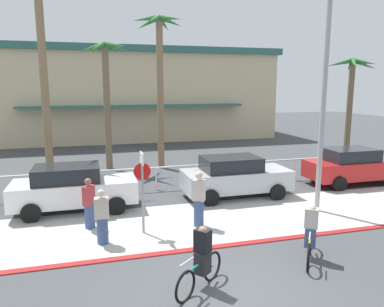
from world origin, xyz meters
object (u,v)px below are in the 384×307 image
object	(u,v)px
palm_tree_2	(159,60)
stop_sign_bike_lane	(142,181)
palm_tree_3	(351,84)
car_silver_2	(235,176)
pedestrian_1	(89,205)
pedestrian_2	(102,219)
car_white_1	(73,188)
cyclist_teal_1	(201,260)
palm_tree_1	(106,77)
pedestrian_0	(199,201)
palm_tree_0	(40,30)
car_red_3	(352,166)
cyclist_yellow_0	(310,234)
streetlight_curb	(328,93)

from	to	relation	value
palm_tree_2	stop_sign_bike_lane	bearing A→B (deg)	-104.25
palm_tree_3	car_silver_2	distance (m)	12.20
pedestrian_1	pedestrian_2	bearing A→B (deg)	-75.49
car_white_1	pedestrian_1	bearing A→B (deg)	-74.35
car_white_1	cyclist_teal_1	bearing A→B (deg)	-65.16
car_white_1	car_silver_2	xyz separation A→B (m)	(6.34, 0.01, 0.00)
stop_sign_bike_lane	palm_tree_1	world-z (taller)	palm_tree_1
palm_tree_3	pedestrian_0	world-z (taller)	palm_tree_3
pedestrian_1	palm_tree_1	bearing A→B (deg)	82.56
stop_sign_bike_lane	palm_tree_2	xyz separation A→B (m)	(2.30, 9.07, 4.21)
palm_tree_0	pedestrian_1	world-z (taller)	palm_tree_0
stop_sign_bike_lane	car_silver_2	distance (m)	5.13
stop_sign_bike_lane	pedestrian_0	distance (m)	1.99
cyclist_teal_1	stop_sign_bike_lane	bearing A→B (deg)	102.72
car_red_3	cyclist_yellow_0	bearing A→B (deg)	-135.33
palm_tree_0	palm_tree_2	size ratio (longest dim) A/B	1.19
pedestrian_0	cyclist_teal_1	bearing A→B (deg)	-105.79
stop_sign_bike_lane	car_red_3	xyz separation A→B (m)	(10.25, 3.27, -0.81)
car_white_1	cyclist_yellow_0	bearing A→B (deg)	-43.34
car_red_3	pedestrian_0	size ratio (longest dim) A/B	2.39
car_red_3	cyclist_teal_1	world-z (taller)	car_red_3
palm_tree_1	pedestrian_2	xyz separation A→B (m)	(-0.80, -10.11, -4.24)
palm_tree_2	palm_tree_3	distance (m)	11.95
palm_tree_0	palm_tree_1	xyz separation A→B (m)	(2.91, 2.08, -2.01)
pedestrian_0	palm_tree_3	bearing A→B (deg)	35.01
stop_sign_bike_lane	palm_tree_3	bearing A→B (deg)	31.65
car_white_1	pedestrian_0	size ratio (longest dim) A/B	2.39
streetlight_curb	pedestrian_0	world-z (taller)	streetlight_curb
car_red_3	pedestrian_1	size ratio (longest dim) A/B	2.65
car_silver_2	pedestrian_0	distance (m)	3.65
car_white_1	palm_tree_3	bearing A→B (deg)	19.91
palm_tree_1	car_red_3	distance (m)	13.12
car_white_1	pedestrian_1	xyz separation A→B (m)	(0.55, -1.95, -0.10)
streetlight_curb	palm_tree_2	xyz separation A→B (m)	(-4.14, 8.92, 1.61)
car_white_1	cyclist_yellow_0	size ratio (longest dim) A/B	2.91
palm_tree_0	cyclist_teal_1	world-z (taller)	palm_tree_0
car_white_1	streetlight_curb	bearing A→B (deg)	-17.29
palm_tree_1	car_white_1	world-z (taller)	palm_tree_1
palm_tree_3	pedestrian_0	xyz separation A→B (m)	(-12.37, -8.67, -3.76)
streetlight_curb	palm_tree_3	world-z (taller)	streetlight_curb
pedestrian_1	palm_tree_2	bearing A→B (deg)	64.53
stop_sign_bike_lane	car_white_1	distance (m)	3.64
palm_tree_1	palm_tree_3	bearing A→B (deg)	-3.50
palm_tree_2	car_silver_2	world-z (taller)	palm_tree_2
palm_tree_3	palm_tree_2	bearing A→B (deg)	178.41
streetlight_curb	palm_tree_0	bearing A→B (deg)	142.96
pedestrian_1	pedestrian_2	world-z (taller)	pedestrian_1
car_silver_2	pedestrian_2	size ratio (longest dim) A/B	2.69
stop_sign_bike_lane	cyclist_teal_1	xyz separation A→B (m)	(0.80, -3.53, -0.98)
pedestrian_0	palm_tree_2	bearing A→B (deg)	86.90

